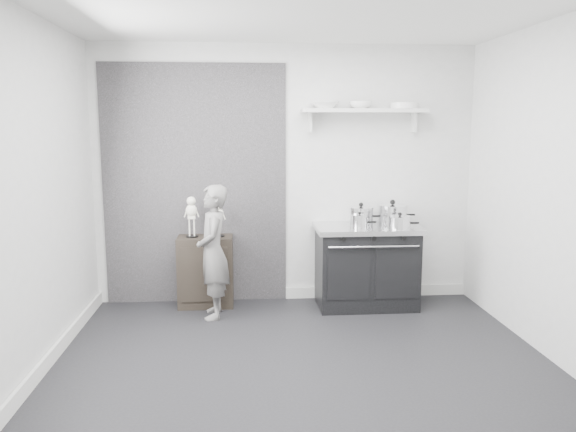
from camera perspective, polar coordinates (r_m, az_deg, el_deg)
name	(u,v)px	position (r m, az deg, el deg)	size (l,w,h in m)	color
ground	(303,367)	(4.54, 1.57, -15.12)	(4.00, 4.00, 0.00)	black
room_shell	(291,156)	(4.28, 0.26, 6.12)	(4.02, 3.62, 2.71)	silver
wall_shelf	(364,112)	(5.93, 7.72, 10.46)	(1.30, 0.26, 0.24)	silver
stove	(366,266)	(5.91, 7.94, -5.02)	(1.06, 0.66, 0.85)	black
side_cabinet	(206,271)	(5.93, -8.36, -5.58)	(0.57, 0.33, 0.73)	black
child	(213,252)	(5.51, -7.62, -3.63)	(0.48, 0.31, 1.31)	slate
pot_back_left	(361,215)	(5.89, 7.42, 0.06)	(0.35, 0.26, 0.23)	silver
pot_back_right	(392,214)	(5.97, 10.55, 0.19)	(0.40, 0.31, 0.25)	silver
pot_front_right	(400,222)	(5.69, 11.29, -0.64)	(0.31, 0.22, 0.17)	silver
pot_front_center	(360,221)	(5.66, 7.29, -0.55)	(0.25, 0.16, 0.17)	silver
skeleton_full	(192,214)	(5.82, -9.78, 0.23)	(0.14, 0.09, 0.48)	white
skeleton_torso	(219,217)	(5.80, -7.01, -0.09)	(0.12, 0.07, 0.41)	white
bowl_large	(325,105)	(5.85, 3.77, 11.19)	(0.29, 0.29, 0.07)	white
bowl_small	(361,105)	(5.91, 7.39, 11.12)	(0.23, 0.23, 0.07)	white
plate_stack	(404,106)	(6.02, 11.73, 10.91)	(0.28, 0.28, 0.06)	white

